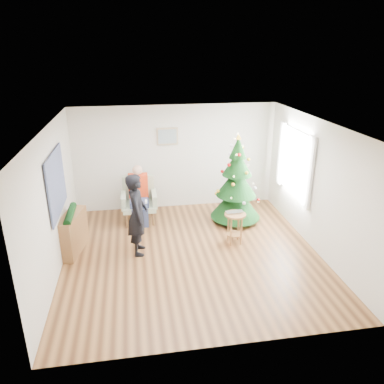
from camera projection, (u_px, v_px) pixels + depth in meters
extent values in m
plane|color=brown|center=(192.00, 254.00, 7.48)|extent=(5.00, 5.00, 0.00)
plane|color=white|center=(192.00, 125.00, 6.54)|extent=(5.00, 5.00, 0.00)
plane|color=silver|center=(176.00, 158.00, 9.31)|extent=(5.00, 0.00, 5.00)
plane|color=silver|center=(224.00, 266.00, 4.71)|extent=(5.00, 0.00, 5.00)
plane|color=silver|center=(53.00, 202.00, 6.63)|extent=(0.00, 5.00, 5.00)
plane|color=silver|center=(317.00, 186.00, 7.39)|extent=(0.00, 5.00, 5.00)
cube|color=white|center=(295.00, 162.00, 8.23)|extent=(0.04, 1.30, 1.40)
cube|color=white|center=(309.00, 173.00, 7.53)|extent=(0.05, 0.25, 1.50)
cube|color=white|center=(281.00, 153.00, 8.91)|extent=(0.05, 0.25, 1.50)
cylinder|color=#3F2816|center=(235.00, 215.00, 8.90)|extent=(0.09, 0.09, 0.27)
cone|color=black|center=(236.00, 201.00, 8.77)|extent=(1.16, 1.16, 0.76)
cone|color=black|center=(237.00, 182.00, 8.59)|extent=(0.93, 0.93, 0.67)
cone|color=black|center=(237.00, 163.00, 8.43)|extent=(0.68, 0.68, 0.58)
cone|color=black|center=(238.00, 147.00, 8.30)|extent=(0.39, 0.39, 0.49)
cone|color=gold|center=(239.00, 136.00, 8.21)|extent=(0.13, 0.13, 0.13)
cylinder|color=brown|center=(235.00, 215.00, 7.70)|extent=(0.45, 0.45, 0.04)
cylinder|color=brown|center=(234.00, 234.00, 7.86)|extent=(0.33, 0.33, 0.02)
imported|color=silver|center=(235.00, 213.00, 7.68)|extent=(0.38, 0.26, 0.03)
cube|color=#9EAE8C|center=(139.00, 206.00, 8.77)|extent=(0.76, 0.70, 0.12)
cube|color=#9EAE8C|center=(138.00, 188.00, 8.94)|extent=(0.75, 0.14, 0.60)
cube|color=#9EAE8C|center=(124.00, 201.00, 8.66)|extent=(0.11, 0.59, 0.30)
cube|color=#9EAE8C|center=(154.00, 199.00, 8.76)|extent=(0.11, 0.59, 0.30)
cube|color=navy|center=(139.00, 202.00, 8.64)|extent=(0.43, 0.45, 0.14)
cube|color=red|center=(138.00, 185.00, 8.74)|extent=(0.45, 0.24, 0.55)
sphere|color=tan|center=(137.00, 170.00, 8.58)|extent=(0.24, 0.24, 0.24)
imported|color=black|center=(137.00, 215.00, 7.27)|extent=(0.42, 0.62, 1.66)
cube|color=white|center=(146.00, 201.00, 7.17)|extent=(0.04, 0.13, 0.04)
cube|color=brown|center=(73.00, 233.00, 7.47)|extent=(0.50, 1.04, 0.80)
cylinder|color=black|center=(70.00, 214.00, 7.31)|extent=(0.14, 0.90, 0.14)
cube|color=black|center=(56.00, 183.00, 6.82)|extent=(0.03, 1.50, 1.15)
cube|color=tan|center=(167.00, 136.00, 9.05)|extent=(0.52, 0.03, 0.42)
cube|color=gray|center=(167.00, 137.00, 9.03)|extent=(0.44, 0.02, 0.34)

